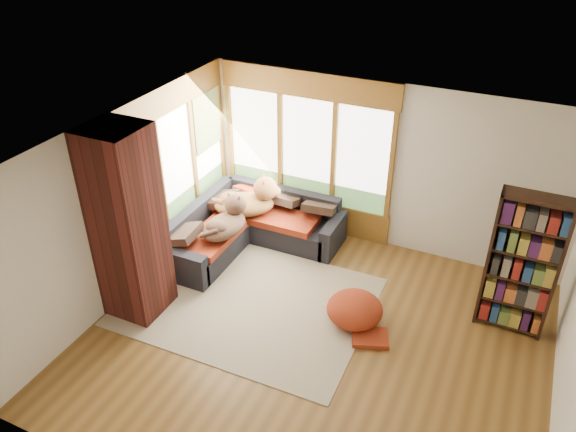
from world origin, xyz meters
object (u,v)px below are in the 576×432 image
Objects in this scene: area_rug at (249,301)px; dog_brindle at (227,215)px; dog_tan at (249,194)px; pouf at (355,309)px; bookshelf at (522,265)px; brick_chimney at (128,225)px; sectional_sofa at (243,221)px.

dog_brindle is (-0.75, 0.78, 0.76)m from area_rug.
area_rug is 1.76m from dog_tan.
bookshelf is at bearing 22.51° from pouf.
dog_tan is (0.57, 2.07, -0.49)m from brick_chimney.
pouf is at bearing 9.31° from area_rug.
sectional_sofa is 4.16m from bookshelf.
bookshelf is (4.54, 1.67, -0.34)m from brick_chimney.
area_rug is at bearing -170.69° from pouf.
brick_chimney is 2.20m from dog_tan.
brick_chimney is at bearing -161.46° from pouf.
pouf is (2.27, -1.14, -0.09)m from sectional_sofa.
brick_chimney reaches higher than dog_brindle.
bookshelf is 3.99m from dog_tan.
brick_chimney is at bearing 166.98° from dog_brindle.
area_rug is 1.32m from dog_brindle.
bookshelf is at bearing 20.16° from brick_chimney.
pouf is at bearing -157.49° from bookshelf.
sectional_sofa is 0.68× the size of area_rug.
brick_chimney reaches higher than sectional_sofa.
sectional_sofa is (0.45, 2.05, -1.00)m from brick_chimney.
dog_tan is (0.13, 0.02, 0.50)m from sectional_sofa.
dog_tan reaches higher than dog_brindle.
dog_tan is at bearing 11.29° from sectional_sofa.
dog_brindle is at bearing 134.14° from area_rug.
dog_brindle is at bearing -123.41° from dog_tan.
sectional_sofa is at bearing 160.64° from dog_tan.
bookshelf is 2.63× the size of pouf.
sectional_sofa reaches higher than pouf.
brick_chimney is 1.64m from dog_brindle.
pouf is (1.43, 0.24, 0.20)m from area_rug.
area_rug is at bearing -128.83° from dog_brindle.
pouf is at bearing -25.51° from sectional_sofa.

